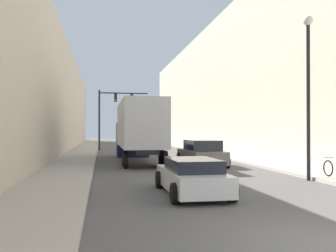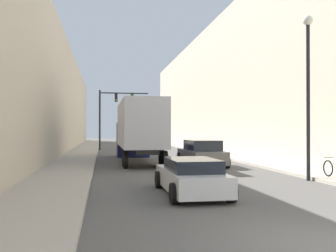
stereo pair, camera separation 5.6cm
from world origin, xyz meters
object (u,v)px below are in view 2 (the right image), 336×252
(sedan_car, at_px, (191,177))
(traffic_signal_gantry, at_px, (111,109))
(suv_car, at_px, (202,153))
(parked_bicycle, at_px, (336,169))
(semi_truck, at_px, (138,129))
(street_lamp, at_px, (308,75))

(sedan_car, xyz_separation_m, traffic_signal_gantry, (-2.09, 29.03, 3.87))
(suv_car, distance_m, parked_bicycle, 8.72)
(semi_truck, height_order, street_lamp, street_lamp)
(traffic_signal_gantry, xyz_separation_m, street_lamp, (7.92, -26.54, 0.10))
(street_lamp, xyz_separation_m, parked_bicycle, (0.99, -0.47, -4.05))
(sedan_car, height_order, traffic_signal_gantry, traffic_signal_gantry)
(street_lamp, relative_size, parked_bicycle, 3.94)
(traffic_signal_gantry, bearing_deg, street_lamp, -73.39)
(semi_truck, relative_size, traffic_signal_gantry, 1.80)
(suv_car, height_order, street_lamp, street_lamp)
(semi_truck, relative_size, sedan_car, 2.66)
(street_lamp, bearing_deg, traffic_signal_gantry, 106.61)
(traffic_signal_gantry, xyz_separation_m, parked_bicycle, (8.91, -27.01, -3.94))
(sedan_car, xyz_separation_m, suv_car, (3.02, 9.86, 0.15))
(parked_bicycle, bearing_deg, semi_truck, 122.78)
(suv_car, xyz_separation_m, street_lamp, (2.81, -7.37, 3.83))
(suv_car, relative_size, traffic_signal_gantry, 0.76)
(traffic_signal_gantry, bearing_deg, sedan_car, -85.88)
(sedan_car, xyz_separation_m, parked_bicycle, (6.82, 2.02, -0.07))
(suv_car, bearing_deg, street_lamp, -69.15)
(suv_car, relative_size, street_lamp, 0.69)
(sedan_car, distance_m, parked_bicycle, 7.11)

